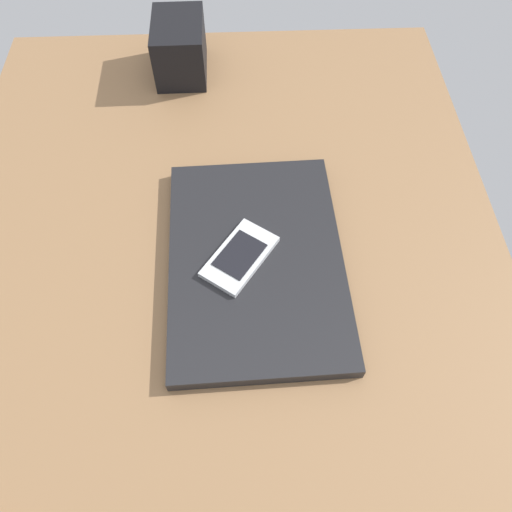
% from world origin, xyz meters
% --- Properties ---
extents(desk_surface, '(1.20, 0.80, 0.03)m').
position_xyz_m(desk_surface, '(0.00, 0.00, 0.01)').
color(desk_surface, olive).
rests_on(desk_surface, ground).
extents(laptop_closed, '(0.35, 0.24, 0.02)m').
position_xyz_m(laptop_closed, '(0.06, -0.05, 0.04)').
color(laptop_closed, black).
rests_on(laptop_closed, desk_surface).
extents(cell_phone_on_laptop, '(0.12, 0.11, 0.01)m').
position_xyz_m(cell_phone_on_laptop, '(0.06, -0.02, 0.05)').
color(cell_phone_on_laptop, silver).
rests_on(cell_phone_on_laptop, laptop_closed).
extents(desk_organizer, '(0.13, 0.09, 0.09)m').
position_xyz_m(desk_organizer, '(0.49, 0.07, 0.08)').
color(desk_organizer, black).
rests_on(desk_organizer, desk_surface).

